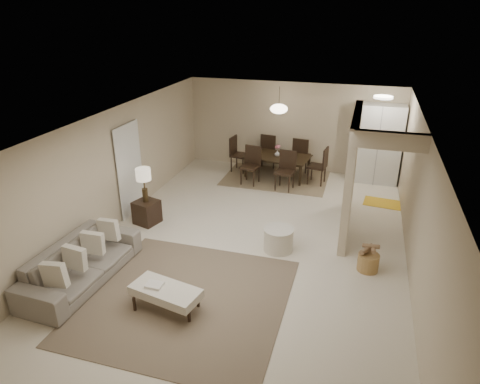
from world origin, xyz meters
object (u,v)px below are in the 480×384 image
(wicker_basket, at_px, (368,262))
(dining_table, at_px, (277,167))
(round_pouf, at_px, (278,239))
(pantry_cabinet, at_px, (378,144))
(ottoman_bench, at_px, (166,292))
(side_table, at_px, (147,212))
(sofa, at_px, (81,263))

(wicker_basket, xyz_separation_m, dining_table, (-2.54, 4.03, 0.15))
(round_pouf, bearing_deg, wicker_basket, -7.65)
(pantry_cabinet, xyz_separation_m, ottoman_bench, (-3.07, -6.50, -0.73))
(pantry_cabinet, xyz_separation_m, side_table, (-4.75, -3.94, -0.79))
(dining_table, bearing_deg, side_table, -113.79)
(pantry_cabinet, relative_size, sofa, 0.89)
(side_table, xyz_separation_m, dining_table, (2.16, 3.49, 0.05))
(wicker_basket, height_order, dining_table, dining_table)
(dining_table, bearing_deg, ottoman_bench, -86.62)
(round_pouf, relative_size, wicker_basket, 1.56)
(pantry_cabinet, bearing_deg, side_table, -140.29)
(round_pouf, distance_m, dining_table, 3.89)
(pantry_cabinet, distance_m, ottoman_bench, 7.23)
(side_table, bearing_deg, round_pouf, -5.82)
(round_pouf, bearing_deg, pantry_cabinet, 67.62)
(ottoman_bench, relative_size, wicker_basket, 3.12)
(sofa, relative_size, dining_table, 1.35)
(ottoman_bench, distance_m, dining_table, 6.07)
(pantry_cabinet, height_order, round_pouf, pantry_cabinet)
(sofa, height_order, wicker_basket, sofa)
(sofa, xyz_separation_m, round_pouf, (3.05, 1.95, -0.12))
(pantry_cabinet, distance_m, dining_table, 2.73)
(wicker_basket, bearing_deg, side_table, 173.52)
(ottoman_bench, xyz_separation_m, dining_table, (0.48, 6.05, -0.01))
(dining_table, bearing_deg, sofa, -103.09)
(pantry_cabinet, height_order, sofa, pantry_cabinet)
(pantry_cabinet, distance_m, wicker_basket, 4.57)
(side_table, xyz_separation_m, wicker_basket, (4.70, -0.53, -0.10))
(dining_table, bearing_deg, round_pouf, -69.59)
(wicker_basket, relative_size, dining_table, 0.22)
(pantry_cabinet, bearing_deg, sofa, -127.73)
(sofa, relative_size, wicker_basket, 6.24)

